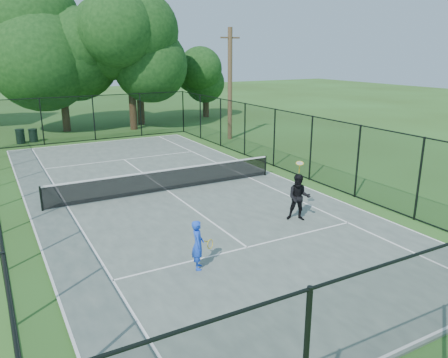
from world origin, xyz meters
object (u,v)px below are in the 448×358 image
trash_bin_left (20,136)px  trash_bin_right (33,135)px  player_black (299,197)px  tennis_net (167,179)px  player_blue (198,245)px  utility_pole (230,84)px

trash_bin_left → trash_bin_right: bearing=12.6°
trash_bin_right → player_black: size_ratio=0.43×
tennis_net → player_blue: (-1.86, -6.86, 0.18)m
player_blue → trash_bin_right: bearing=95.0°
trash_bin_left → utility_pole: (12.70, -5.24, 3.22)m
utility_pole → player_black: size_ratio=3.60×
tennis_net → trash_bin_left: 14.94m
utility_pole → player_blue: (-10.04, -15.86, -2.95)m
utility_pole → player_blue: utility_pole is taller
tennis_net → trash_bin_left: size_ratio=10.71×
tennis_net → player_black: player_black is taller
trash_bin_right → player_black: (6.49, -19.75, 0.46)m
utility_pole → trash_bin_left: bearing=157.6°
player_blue → player_black: (4.63, 1.52, 0.14)m
tennis_net → trash_bin_left: tennis_net is taller
tennis_net → player_blue: 7.11m
trash_bin_right → player_black: player_black is taller
utility_pole → tennis_net: bearing=-132.3°
trash_bin_right → player_blue: size_ratio=0.62×
player_blue → player_black: bearing=18.2°
trash_bin_left → utility_pole: utility_pole is taller
utility_pole → player_black: bearing=-110.7°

